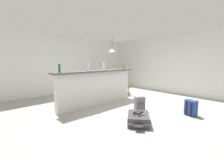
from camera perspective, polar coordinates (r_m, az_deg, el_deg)
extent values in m
cube|color=gray|center=(5.28, 2.48, -9.17)|extent=(13.00, 13.00, 0.05)
cube|color=silver|center=(7.52, -14.35, 5.42)|extent=(6.60, 0.10, 2.50)
cube|color=silver|center=(7.70, 17.08, 5.37)|extent=(0.10, 6.00, 2.50)
cube|color=silver|center=(5.20, -5.40, -3.03)|extent=(2.80, 0.20, 1.08)
cube|color=#4C4C51|center=(5.13, -5.48, 3.20)|extent=(2.96, 0.40, 0.05)
cylinder|color=#2D6B38|center=(4.47, -18.43, 4.06)|extent=(0.07, 0.07, 0.23)
cylinder|color=silver|center=(4.81, -8.69, 4.84)|extent=(0.07, 0.07, 0.28)
cylinder|color=silver|center=(5.43, -3.03, 5.09)|extent=(0.07, 0.07, 0.26)
cylinder|color=#9E661E|center=(5.93, 4.28, 5.05)|extent=(0.07, 0.07, 0.21)
cube|color=#4C331E|center=(7.09, 0.28, 1.25)|extent=(1.10, 0.80, 0.04)
cylinder|color=#4C331E|center=(6.56, -0.80, -2.52)|extent=(0.06, 0.06, 0.70)
cylinder|color=#4C331E|center=(7.25, 4.95, -1.60)|extent=(0.06, 0.06, 0.70)
cylinder|color=#4C331E|center=(7.07, -4.51, -1.81)|extent=(0.06, 0.06, 0.70)
cylinder|color=#4C331E|center=(7.71, 1.20, -1.02)|extent=(0.06, 0.06, 0.70)
cube|color=#9E754C|center=(6.67, 4.13, -1.68)|extent=(0.45, 0.45, 0.04)
cube|color=#9E754C|center=(6.77, 3.18, 0.69)|extent=(0.40, 0.09, 0.48)
cylinder|color=#9E754C|center=(6.48, 3.92, -3.96)|extent=(0.04, 0.04, 0.41)
cylinder|color=#9E754C|center=(6.69, 6.05, -3.63)|extent=(0.04, 0.04, 0.41)
cylinder|color=#9E754C|center=(6.73, 2.19, -3.53)|extent=(0.04, 0.04, 0.41)
cylinder|color=#9E754C|center=(6.93, 4.30, -3.23)|extent=(0.04, 0.04, 0.41)
cylinder|color=black|center=(7.18, 0.02, 13.29)|extent=(0.01, 0.01, 0.57)
cone|color=white|center=(7.16, 0.02, 10.64)|extent=(0.34, 0.34, 0.14)
sphere|color=white|center=(7.15, 0.02, 10.00)|extent=(0.07, 0.07, 0.07)
cube|color=#38383D|center=(3.85, 9.45, -13.57)|extent=(0.83, 0.80, 0.22)
cube|color=gray|center=(3.85, 9.45, -13.57)|extent=(0.85, 0.82, 0.02)
cube|color=#2D2D33|center=(3.47, 9.62, -15.99)|extent=(0.22, 0.23, 0.02)
cube|color=slate|center=(4.70, 9.88, -8.38)|extent=(0.33, 0.29, 0.42)
cube|color=#515155|center=(4.63, 10.47, -9.60)|extent=(0.22, 0.15, 0.19)
cube|color=black|center=(4.77, 8.58, -8.41)|extent=(0.04, 0.04, 0.36)
cube|color=black|center=(4.83, 10.10, -8.24)|extent=(0.04, 0.04, 0.36)
cube|color=#233D93|center=(4.74, 26.56, -8.97)|extent=(0.24, 0.31, 0.42)
cube|color=navy|center=(4.85, 27.23, -9.55)|extent=(0.11, 0.23, 0.19)
cube|color=black|center=(4.62, 26.59, -9.63)|extent=(0.03, 0.04, 0.36)
cube|color=black|center=(4.70, 25.15, -9.28)|extent=(0.03, 0.04, 0.36)
cube|color=tan|center=(3.77, 9.70, -12.00)|extent=(0.25, 0.20, 0.03)
cube|color=black|center=(3.77, 9.43, -11.41)|extent=(0.24, 0.19, 0.04)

